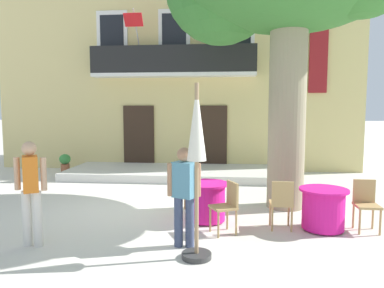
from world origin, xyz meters
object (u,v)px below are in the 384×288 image
cafe_chair_middle_0 (227,204)px  pedestrian_near_entrance (31,187)px  cafe_chair_near_tree_0 (282,201)px  cafe_table_middle (206,201)px  pedestrian_mid_plaza (184,191)px  cafe_chair_near_tree_1 (366,201)px  cafe_chair_middle_1 (191,187)px  cafe_umbrella (197,146)px  cafe_table_near_tree (323,209)px  ground_planter_left (65,163)px

cafe_chair_middle_0 → pedestrian_near_entrance: pedestrian_near_entrance is taller
cafe_chair_near_tree_0 → cafe_table_middle: 1.44m
pedestrian_near_entrance → pedestrian_mid_plaza: 2.42m
cafe_chair_near_tree_1 → cafe_chair_middle_1: size_ratio=1.00×
cafe_chair_middle_0 → pedestrian_mid_plaza: bearing=-134.5°
cafe_umbrella → cafe_table_near_tree: bearing=33.5°
cafe_chair_near_tree_0 → ground_planter_left: cafe_chair_near_tree_0 is taller
cafe_chair_near_tree_0 → pedestrian_mid_plaza: size_ratio=0.57×
cafe_chair_near_tree_1 → pedestrian_mid_plaza: size_ratio=0.57×
cafe_chair_middle_0 → pedestrian_mid_plaza: 1.04m
cafe_chair_near_tree_0 → cafe_chair_middle_0: 1.01m
cafe_chair_near_tree_0 → cafe_umbrella: (-1.43, -1.37, 1.14)m
cafe_table_near_tree → cafe_chair_near_tree_0: (-0.75, -0.07, 0.14)m
cafe_chair_near_tree_0 → pedestrian_near_entrance: pedestrian_near_entrance is taller
cafe_chair_near_tree_1 → cafe_table_middle: bearing=174.9°
cafe_table_near_tree → cafe_chair_near_tree_0: size_ratio=0.95×
cafe_table_middle → pedestrian_near_entrance: 3.14m
cafe_chair_middle_1 → cafe_umbrella: cafe_umbrella is taller
cafe_chair_middle_0 → cafe_chair_middle_1: same height
cafe_table_middle → cafe_chair_middle_0: size_ratio=0.95×
ground_planter_left → pedestrian_mid_plaza: 7.72m
cafe_umbrella → ground_planter_left: 8.29m
cafe_table_middle → cafe_chair_near_tree_1: bearing=-5.1°
pedestrian_mid_plaza → cafe_chair_middle_0: bearing=45.5°
cafe_table_middle → ground_planter_left: (-5.05, 4.72, -0.02)m
cafe_table_near_tree → pedestrian_near_entrance: size_ratio=0.51×
cafe_chair_near_tree_0 → ground_planter_left: bearing=141.5°
cafe_chair_near_tree_1 → cafe_umbrella: bearing=-152.9°
cafe_table_middle → cafe_chair_middle_1: 0.77m
cafe_table_near_tree → cafe_table_middle: (-2.13, 0.32, 0.00)m
cafe_table_near_tree → cafe_chair_middle_0: (-1.73, -0.32, 0.14)m
cafe_table_near_tree → cafe_umbrella: 2.91m
pedestrian_mid_plaza → cafe_chair_near_tree_1: bearing=18.7°
pedestrian_mid_plaza → ground_planter_left: bearing=128.2°
cafe_chair_middle_0 → ground_planter_left: size_ratio=1.38×
cafe_chair_near_tree_1 → cafe_chair_near_tree_0: bearing=-175.2°
pedestrian_near_entrance → cafe_chair_middle_1: bearing=43.2°
cafe_chair_middle_1 → pedestrian_near_entrance: (-2.33, -2.19, 0.42)m
ground_planter_left → cafe_chair_near_tree_0: bearing=-38.5°
pedestrian_near_entrance → cafe_chair_near_tree_0: bearing=15.7°
cafe_table_near_tree → ground_planter_left: size_ratio=1.31×
cafe_umbrella → pedestrian_near_entrance: size_ratio=1.52×
cafe_chair_near_tree_1 → cafe_table_middle: cafe_chair_near_tree_1 is taller
cafe_chair_near_tree_1 → cafe_umbrella: size_ratio=0.36×
cafe_umbrella → pedestrian_mid_plaza: (-0.23, 0.43, -0.77)m
cafe_chair_middle_0 → pedestrian_mid_plaza: size_ratio=0.57×
cafe_table_near_tree → cafe_table_middle: same height
cafe_table_near_tree → pedestrian_near_entrance: bearing=-165.9°
cafe_chair_near_tree_1 → cafe_umbrella: 3.48m
cafe_chair_middle_0 → ground_planter_left: (-5.45, 5.36, -0.16)m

